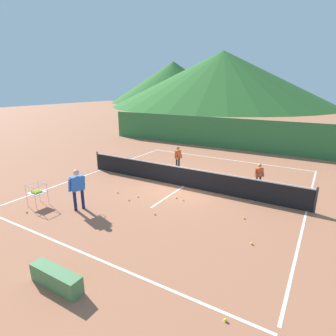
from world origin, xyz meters
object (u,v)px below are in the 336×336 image
at_px(tennis_ball_5, 75,192).
at_px(tennis_ball_8, 155,214).
at_px(tennis_ball_4, 176,198).
at_px(tennis_net, 184,177).
at_px(ball_cart, 37,192).
at_px(tennis_ball_1, 183,200).
at_px(student_0, 178,156).
at_px(tennis_ball_3, 27,212).
at_px(instructor, 78,186).
at_px(tennis_ball_7, 225,320).
at_px(courtside_bench, 56,278).
at_px(tennis_ball_10, 138,197).
at_px(tennis_ball_9, 118,192).
at_px(student_1, 259,174).
at_px(tennis_ball_0, 244,218).
at_px(tennis_ball_2, 252,243).
at_px(tennis_ball_6, 129,200).

height_order(tennis_ball_5, tennis_ball_8, same).
bearing_deg(tennis_ball_4, tennis_net, 105.39).
distance_m(tennis_net, ball_cart, 6.42).
xyz_separation_m(tennis_net, tennis_ball_1, (0.78, -1.54, -0.47)).
bearing_deg(tennis_ball_1, student_0, 121.45).
bearing_deg(tennis_ball_3, instructor, 40.07).
bearing_deg(tennis_ball_8, tennis_ball_7, -40.17).
xyz_separation_m(instructor, tennis_ball_5, (-1.51, 1.08, -0.95)).
height_order(tennis_ball_3, courtside_bench, courtside_bench).
distance_m(tennis_ball_3, tennis_ball_10, 4.38).
height_order(student_0, courtside_bench, student_0).
bearing_deg(tennis_ball_10, tennis_ball_9, -175.92).
height_order(tennis_ball_8, courtside_bench, courtside_bench).
xyz_separation_m(tennis_ball_3, tennis_ball_10, (2.75, 3.41, 0.00)).
distance_m(student_1, tennis_ball_8, 5.53).
height_order(tennis_ball_4, courtside_bench, courtside_bench).
relative_size(tennis_ball_0, tennis_ball_9, 1.00).
distance_m(tennis_ball_2, tennis_ball_10, 5.36).
bearing_deg(courtside_bench, student_0, 102.06).
xyz_separation_m(tennis_ball_1, tennis_ball_7, (3.62, -5.03, 0.00)).
bearing_deg(tennis_ball_10, tennis_ball_5, -158.89).
height_order(tennis_ball_2, tennis_ball_5, same).
bearing_deg(tennis_ball_9, tennis_ball_6, -23.06).
bearing_deg(tennis_ball_0, student_0, 140.36).
xyz_separation_m(tennis_ball_5, courtside_bench, (4.39, -4.38, 0.20)).
bearing_deg(tennis_ball_2, tennis_ball_8, 177.40).
bearing_deg(tennis_ball_5, tennis_ball_10, 21.11).
xyz_separation_m(tennis_ball_7, courtside_bench, (-3.85, -1.09, 0.20)).
xyz_separation_m(ball_cart, courtside_bench, (4.65, -2.72, -0.35)).
bearing_deg(tennis_ball_5, tennis_net, 40.44).
height_order(tennis_ball_3, tennis_ball_7, same).
bearing_deg(student_0, tennis_net, -55.72).
xyz_separation_m(tennis_ball_8, tennis_ball_9, (-2.65, 0.96, 0.00)).
height_order(instructor, tennis_ball_8, instructor).
distance_m(tennis_ball_0, tennis_ball_6, 4.74).
distance_m(tennis_net, courtside_bench, 7.68).
relative_size(tennis_ball_1, tennis_ball_4, 1.00).
height_order(student_0, tennis_ball_1, student_0).
xyz_separation_m(tennis_net, tennis_ball_4, (0.40, -1.47, -0.47)).
bearing_deg(tennis_ball_6, tennis_ball_1, 30.63).
height_order(instructor, tennis_ball_3, instructor).
distance_m(student_0, courtside_bench, 10.23).
height_order(tennis_ball_2, courtside_bench, courtside_bench).
distance_m(student_1, tennis_ball_3, 10.03).
distance_m(tennis_ball_3, tennis_ball_8, 4.92).
distance_m(instructor, tennis_ball_10, 2.65).
bearing_deg(tennis_net, tennis_ball_1, -63.17).
relative_size(tennis_ball_2, tennis_ball_3, 1.00).
height_order(ball_cart, tennis_ball_9, ball_cart).
height_order(tennis_ball_1, tennis_ball_8, same).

